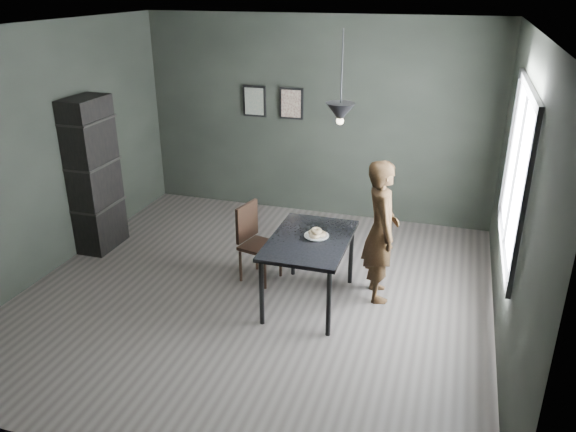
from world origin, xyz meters
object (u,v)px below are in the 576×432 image
(woman, at_px, (381,231))
(pendant_lamp, at_px, (340,112))
(white_plate, at_px, (316,236))
(wood_chair, at_px, (254,237))
(cafe_table, at_px, (310,245))
(shelf_unit, at_px, (94,175))

(woman, height_order, pendant_lamp, pendant_lamp)
(woman, bearing_deg, white_plate, 97.04)
(white_plate, height_order, wood_chair, wood_chair)
(cafe_table, xyz_separation_m, white_plate, (0.05, 0.06, 0.08))
(cafe_table, height_order, white_plate, white_plate)
(woman, relative_size, pendant_lamp, 1.79)
(woman, xyz_separation_m, shelf_unit, (-3.60, 0.19, 0.19))
(cafe_table, distance_m, shelf_unit, 2.98)
(wood_chair, bearing_deg, shelf_unit, -171.40)
(cafe_table, relative_size, white_plate, 5.22)
(wood_chair, bearing_deg, pendant_lamp, -0.14)
(woman, distance_m, shelf_unit, 3.61)
(shelf_unit, xyz_separation_m, pendant_lamp, (3.17, -0.44, 1.09))
(white_plate, xyz_separation_m, shelf_unit, (-2.97, 0.48, 0.21))
(cafe_table, xyz_separation_m, wood_chair, (-0.74, 0.34, -0.16))
(white_plate, xyz_separation_m, wood_chair, (-0.80, 0.28, -0.25))
(cafe_table, height_order, pendant_lamp, pendant_lamp)
(pendant_lamp, bearing_deg, wood_chair, 166.14)
(woman, xyz_separation_m, pendant_lamp, (-0.43, -0.25, 1.28))
(white_plate, relative_size, woman, 0.15)
(white_plate, bearing_deg, wood_chair, 160.35)
(woman, height_order, wood_chair, woman)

